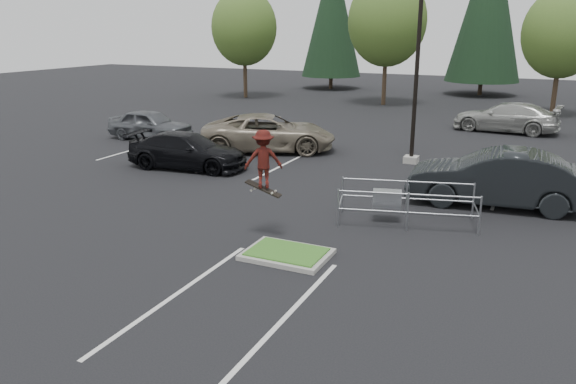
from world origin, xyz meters
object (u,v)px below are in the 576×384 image
at_px(light_pole, 418,58).
at_px(decid_a, 244,30).
at_px(conif_a, 332,13).
at_px(car_r_charc, 497,178).
at_px(conif_b, 488,2).
at_px(car_l_grey, 150,125).
at_px(car_l_tan, 266,133).
at_px(decid_b, 387,24).
at_px(car_far_silver, 507,117).
at_px(car_l_black, 187,151).
at_px(decid_c, 562,36).
at_px(skateboarder, 263,159).
at_px(cart_corral, 392,199).

relative_size(light_pole, decid_a, 1.14).
distance_m(conif_a, car_r_charc, 38.33).
height_order(conif_b, car_l_grey, conif_b).
distance_m(car_l_tan, car_r_charc, 11.89).
bearing_deg(decid_b, car_far_silver, -41.48).
bearing_deg(decid_b, car_l_black, -94.84).
bearing_deg(decid_c, car_l_grey, -136.75).
distance_m(light_pole, decid_c, 18.67).
height_order(skateboarder, car_l_black, skateboarder).
xyz_separation_m(car_l_tan, car_l_black, (-1.50, -4.50, -0.14)).
bearing_deg(car_l_black, decid_c, -37.72).
distance_m(decid_c, car_l_black, 27.15).
distance_m(decid_c, car_l_tan, 22.61).
bearing_deg(car_l_grey, skateboarder, -131.98).
xyz_separation_m(conif_a, car_far_silver, (17.64, -18.00, -6.25)).
xyz_separation_m(car_l_black, car_far_silver, (11.64, 15.00, 0.09)).
relative_size(decid_c, conif_b, 0.58).
bearing_deg(skateboarder, conif_b, -121.88).
bearing_deg(decid_c, car_l_black, -121.50).
height_order(light_pole, car_l_tan, light_pole).
bearing_deg(car_l_black, car_l_tan, -24.66).
xyz_separation_m(conif_b, skateboarder, (-1.20, -39.50, -5.54)).
bearing_deg(car_l_black, conif_a, 4.08).
relative_size(decid_b, decid_c, 1.15).
xyz_separation_m(cart_corral, skateboarder, (-2.96, -2.88, 1.57)).
bearing_deg(car_l_tan, conif_b, -36.62).
relative_size(car_l_tan, car_l_black, 1.23).
relative_size(light_pole, conif_b, 0.70).
xyz_separation_m(decid_c, skateboarder, (-7.19, -28.83, -2.94)).
xyz_separation_m(decid_a, decid_b, (12.00, 0.50, 0.46)).
height_order(light_pole, conif_b, conif_b).
bearing_deg(skateboarder, light_pole, -128.92).
xyz_separation_m(cart_corral, car_r_charc, (2.74, 3.12, 0.22)).
height_order(decid_a, cart_corral, decid_a).
distance_m(light_pole, conif_b, 28.69).
height_order(decid_b, car_far_silver, decid_b).
bearing_deg(car_far_silver, skateboarder, -7.65).
height_order(conif_a, car_far_silver, conif_a).
height_order(cart_corral, car_l_tan, car_l_tan).
xyz_separation_m(decid_a, conif_b, (18.01, 10.47, 2.27)).
height_order(decid_b, car_r_charc, decid_b).
relative_size(skateboarder, car_l_tan, 0.29).
distance_m(light_pole, skateboarder, 11.36).
bearing_deg(cart_corral, car_l_black, 147.52).
height_order(conif_b, car_far_silver, conif_b).
xyz_separation_m(conif_b, cart_corral, (1.76, -36.62, -7.11)).
bearing_deg(conif_a, skateboarder, -71.83).
bearing_deg(car_l_tan, car_far_silver, -68.00).
xyz_separation_m(car_l_black, car_l_grey, (-5.50, 4.50, 0.04)).
xyz_separation_m(decid_a, car_l_grey, (4.51, -18.53, -4.79)).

